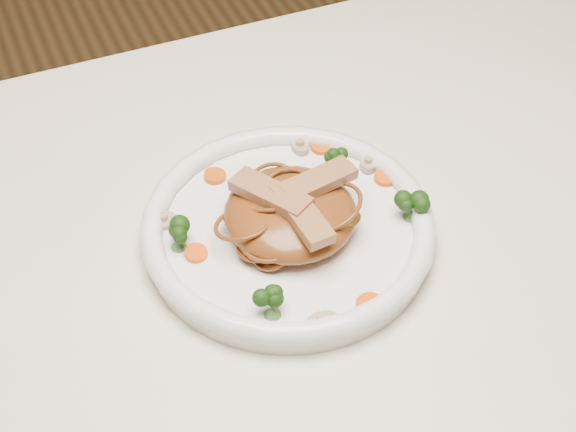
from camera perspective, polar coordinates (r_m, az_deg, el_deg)
name	(u,v)px	position (r m, az deg, el deg)	size (l,w,h in m)	color
table	(271,377)	(0.79, -1.10, -10.59)	(1.20, 0.80, 0.75)	silver
plate	(288,234)	(0.76, 0.00, -1.17)	(0.25, 0.25, 0.02)	white
noodle_mound	(290,213)	(0.74, 0.15, 0.18)	(0.12, 0.12, 0.04)	brown
chicken_a	(318,181)	(0.74, 1.99, 2.31)	(0.07, 0.02, 0.01)	tan
chicken_b	(271,194)	(0.72, -1.15, 1.46)	(0.07, 0.02, 0.01)	tan
chicken_c	(302,214)	(0.71, 0.91, 0.16)	(0.07, 0.02, 0.01)	tan
broccoli_0	(337,158)	(0.79, 3.23, 3.84)	(0.03, 0.03, 0.03)	#1A3F0D
broccoli_1	(177,236)	(0.73, -7.32, -1.29)	(0.02, 0.02, 0.03)	#1A3F0D
broccoli_2	(272,302)	(0.67, -1.04, -5.67)	(0.03, 0.03, 0.03)	#1A3F0D
broccoli_3	(412,204)	(0.75, 8.21, 0.80)	(0.03, 0.03, 0.03)	#1A3F0D
carrot_0	(321,147)	(0.82, 2.20, 4.58)	(0.02, 0.02, 0.01)	#EB5A08
carrot_1	(196,253)	(0.73, -6.10, -2.46)	(0.02, 0.02, 0.01)	#EB5A08
carrot_2	(386,177)	(0.80, 6.47, 2.54)	(0.02, 0.02, 0.01)	#EB5A08
carrot_3	(215,176)	(0.80, -4.85, 2.65)	(0.02, 0.02, 0.01)	#EB5A08
carrot_4	(369,304)	(0.69, 5.40, -5.79)	(0.02, 0.02, 0.01)	#EB5A08
mushroom_0	(322,321)	(0.68, 2.29, -6.97)	(0.03, 0.03, 0.01)	beige
mushroom_1	(368,164)	(0.81, 5.32, 3.42)	(0.02, 0.02, 0.01)	beige
mushroom_2	(164,221)	(0.76, -8.22, -0.35)	(0.03, 0.03, 0.01)	beige
mushroom_3	(300,147)	(0.82, 0.80, 4.60)	(0.02, 0.02, 0.01)	beige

